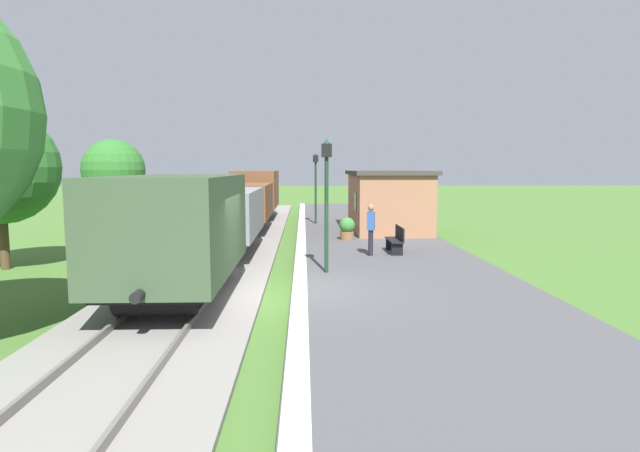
# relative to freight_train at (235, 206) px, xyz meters

# --- Properties ---
(ground_plane) EXTENTS (160.00, 160.00, 0.00)m
(ground_plane) POSITION_rel_freight_train_xyz_m (2.40, -9.58, -1.55)
(ground_plane) COLOR #47702D
(platform_slab) EXTENTS (6.00, 60.00, 0.25)m
(platform_slab) POSITION_rel_freight_train_xyz_m (5.60, -9.58, -1.43)
(platform_slab) COLOR #4C4C4F
(platform_slab) RESTS_ON ground
(platform_edge_stripe) EXTENTS (0.36, 60.00, 0.01)m
(platform_edge_stripe) POSITION_rel_freight_train_xyz_m (2.80, -9.58, -1.30)
(platform_edge_stripe) COLOR silver
(platform_edge_stripe) RESTS_ON platform_slab
(track_ballast) EXTENTS (3.80, 60.00, 0.12)m
(track_ballast) POSITION_rel_freight_train_xyz_m (-0.00, -9.58, -1.49)
(track_ballast) COLOR gray
(track_ballast) RESTS_ON ground
(rail_near) EXTENTS (0.07, 60.00, 0.14)m
(rail_near) POSITION_rel_freight_train_xyz_m (0.72, -9.58, -1.36)
(rail_near) COLOR slate
(rail_near) RESTS_ON track_ballast
(rail_far) EXTENTS (0.07, 60.00, 0.14)m
(rail_far) POSITION_rel_freight_train_xyz_m (-0.72, -9.58, -1.36)
(rail_far) COLOR slate
(rail_far) RESTS_ON track_ballast
(freight_train) EXTENTS (2.50, 26.00, 2.72)m
(freight_train) POSITION_rel_freight_train_xyz_m (0.00, 0.00, 0.00)
(freight_train) COLOR #384C33
(freight_train) RESTS_ON rail_near
(station_hut) EXTENTS (3.50, 5.80, 2.78)m
(station_hut) POSITION_rel_freight_train_xyz_m (6.80, 2.04, 0.10)
(station_hut) COLOR #9E6B4C
(station_hut) RESTS_ON platform_slab
(bench_near_hut) EXTENTS (0.42, 1.50, 0.91)m
(bench_near_hut) POSITION_rel_freight_train_xyz_m (6.08, -4.23, -0.83)
(bench_near_hut) COLOR black
(bench_near_hut) RESTS_ON platform_slab
(person_waiting) EXTENTS (0.31, 0.42, 1.71)m
(person_waiting) POSITION_rel_freight_train_xyz_m (5.13, -4.74, -0.37)
(person_waiting) COLOR black
(person_waiting) RESTS_ON platform_slab
(potted_planter) EXTENTS (0.64, 0.64, 0.92)m
(potted_planter) POSITION_rel_freight_train_xyz_m (4.66, -0.96, -0.83)
(potted_planter) COLOR brown
(potted_planter) RESTS_ON platform_slab
(lamp_post_near) EXTENTS (0.28, 0.28, 3.70)m
(lamp_post_near) POSITION_rel_freight_train_xyz_m (3.53, -7.54, 1.25)
(lamp_post_near) COLOR #193823
(lamp_post_near) RESTS_ON platform_slab
(lamp_post_far) EXTENTS (0.28, 0.28, 3.70)m
(lamp_post_far) POSITION_rel_freight_train_xyz_m (3.53, 5.18, 1.25)
(lamp_post_far) COLOR #193823
(lamp_post_far) RESTS_ON platform_slab
(tree_trackside_far) EXTENTS (2.88, 2.88, 4.51)m
(tree_trackside_far) POSITION_rel_freight_train_xyz_m (-6.02, 2.90, 1.50)
(tree_trackside_far) COLOR #4C3823
(tree_trackside_far) RESTS_ON ground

